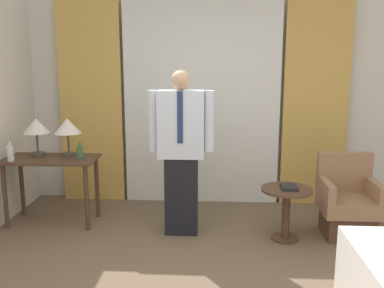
# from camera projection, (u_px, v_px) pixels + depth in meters

# --- Properties ---
(wall_back) EXTENTS (10.00, 0.06, 2.70)m
(wall_back) POSITION_uv_depth(u_px,v_px,m) (202.00, 97.00, 5.51)
(wall_back) COLOR silver
(wall_back) RESTS_ON ground_plane
(curtain_sheer_center) EXTENTS (1.96, 0.06, 2.58)m
(curtain_sheer_center) POSITION_uv_depth(u_px,v_px,m) (202.00, 103.00, 5.39)
(curtain_sheer_center) COLOR white
(curtain_sheer_center) RESTS_ON ground_plane
(curtain_drape_left) EXTENTS (0.80, 0.06, 2.58)m
(curtain_drape_left) POSITION_uv_depth(u_px,v_px,m) (91.00, 102.00, 5.47)
(curtain_drape_left) COLOR gold
(curtain_drape_left) RESTS_ON ground_plane
(curtain_drape_right) EXTENTS (0.80, 0.06, 2.58)m
(curtain_drape_right) POSITION_uv_depth(u_px,v_px,m) (315.00, 104.00, 5.31)
(curtain_drape_right) COLOR gold
(curtain_drape_right) RESTS_ON ground_plane
(desk) EXTENTS (1.02, 0.53, 0.76)m
(desk) POSITION_uv_depth(u_px,v_px,m) (51.00, 169.00, 4.79)
(desk) COLOR #4C3323
(desk) RESTS_ON ground_plane
(table_lamp_left) EXTENTS (0.30, 0.30, 0.43)m
(table_lamp_left) POSITION_uv_depth(u_px,v_px,m) (36.00, 127.00, 4.80)
(table_lamp_left) COLOR #4C4238
(table_lamp_left) RESTS_ON desk
(table_lamp_right) EXTENTS (0.30, 0.30, 0.43)m
(table_lamp_right) POSITION_uv_depth(u_px,v_px,m) (68.00, 128.00, 4.78)
(table_lamp_right) COLOR #4C4238
(table_lamp_right) RESTS_ON desk
(bottle_near_edge) EXTENTS (0.07, 0.07, 0.22)m
(bottle_near_edge) POSITION_uv_depth(u_px,v_px,m) (10.00, 153.00, 4.60)
(bottle_near_edge) COLOR silver
(bottle_near_edge) RESTS_ON desk
(bottle_by_lamp) EXTENTS (0.07, 0.07, 0.18)m
(bottle_by_lamp) POSITION_uv_depth(u_px,v_px,m) (80.00, 153.00, 4.67)
(bottle_by_lamp) COLOR #336638
(bottle_by_lamp) RESTS_ON desk
(person) EXTENTS (0.68, 0.22, 1.73)m
(person) POSITION_uv_depth(u_px,v_px,m) (181.00, 148.00, 4.42)
(person) COLOR black
(person) RESTS_ON ground_plane
(armchair) EXTENTS (0.57, 0.55, 0.85)m
(armchair) POSITION_uv_depth(u_px,v_px,m) (347.00, 205.00, 4.50)
(armchair) COLOR #4C3323
(armchair) RESTS_ON ground_plane
(side_table) EXTENTS (0.52, 0.52, 0.55)m
(side_table) POSITION_uv_depth(u_px,v_px,m) (286.00, 205.00, 4.37)
(side_table) COLOR #4C3323
(side_table) RESTS_ON ground_plane
(book) EXTENTS (0.16, 0.21, 0.03)m
(book) POSITION_uv_depth(u_px,v_px,m) (289.00, 187.00, 4.34)
(book) COLOR black
(book) RESTS_ON side_table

